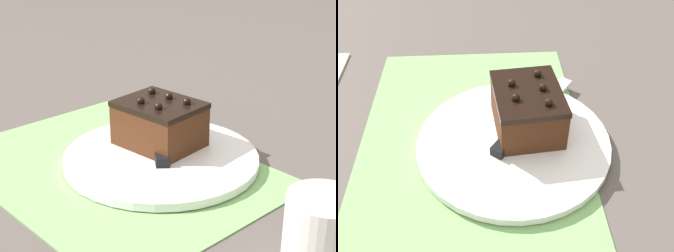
# 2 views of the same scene
# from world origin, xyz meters

# --- Properties ---
(ground_plane) EXTENTS (3.00, 3.00, 0.00)m
(ground_plane) POSITION_xyz_m (0.00, 0.00, 0.00)
(ground_plane) COLOR #544C47
(placemat_woven) EXTENTS (0.46, 0.34, 0.00)m
(placemat_woven) POSITION_xyz_m (0.00, 0.00, 0.00)
(placemat_woven) COLOR #7AB266
(placemat_woven) RESTS_ON ground_plane
(cake_plate) EXTENTS (0.29, 0.29, 0.01)m
(cake_plate) POSITION_xyz_m (0.04, 0.06, 0.01)
(cake_plate) COLOR white
(cake_plate) RESTS_ON placemat_woven
(chocolate_cake) EXTENTS (0.13, 0.11, 0.08)m
(chocolate_cake) POSITION_xyz_m (0.01, 0.08, 0.05)
(chocolate_cake) COLOR #472614
(chocolate_cake) RESTS_ON cake_plate
(serving_knife) EXTENTS (0.19, 0.15, 0.01)m
(serving_knife) POSITION_xyz_m (0.01, 0.08, 0.02)
(serving_knife) COLOR black
(serving_knife) RESTS_ON cake_plate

